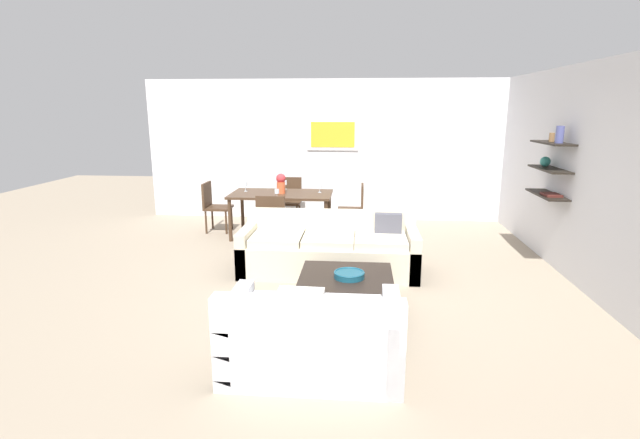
{
  "coord_description": "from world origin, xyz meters",
  "views": [
    {
      "loc": [
        0.32,
        -5.7,
        2.15
      ],
      "look_at": [
        -0.2,
        0.2,
        0.75
      ],
      "focal_mm": 26.46,
      "sensor_mm": 36.0,
      "label": 1
    }
  ],
  "objects_px": {
    "dining_chair_head": "(289,198)",
    "dining_chair_foot": "(272,219)",
    "wine_glass_head": "(285,183)",
    "loveseat_white": "(312,337)",
    "dining_chair_right_far": "(355,206)",
    "wine_glass_left_far": "(245,185)",
    "wine_glass_right_far": "(320,186)",
    "sofa_beige": "(330,251)",
    "wine_glass_foot": "(277,192)",
    "centerpiece_vase": "(281,183)",
    "decorative_bowl": "(349,274)",
    "dining_table": "(281,197)",
    "coffee_table": "(346,294)",
    "dining_chair_left_far": "(213,204)"
  },
  "relations": [
    {
      "from": "dining_chair_head",
      "to": "dining_chair_foot",
      "type": "distance_m",
      "value": 1.76
    },
    {
      "from": "dining_chair_left_far",
      "to": "coffee_table",
      "type": "bearing_deg",
      "value": -52.59
    },
    {
      "from": "wine_glass_right_far",
      "to": "sofa_beige",
      "type": "bearing_deg",
      "value": -80.92
    },
    {
      "from": "dining_chair_head",
      "to": "wine_glass_foot",
      "type": "height_order",
      "value": "wine_glass_foot"
    },
    {
      "from": "wine_glass_right_far",
      "to": "centerpiece_vase",
      "type": "height_order",
      "value": "centerpiece_vase"
    },
    {
      "from": "wine_glass_left_far",
      "to": "wine_glass_right_far",
      "type": "xyz_separation_m",
      "value": [
        1.29,
        0.0,
        -0.0
      ]
    },
    {
      "from": "sofa_beige",
      "to": "dining_chair_foot",
      "type": "xyz_separation_m",
      "value": [
        -0.94,
        0.87,
        0.21
      ]
    },
    {
      "from": "dining_table",
      "to": "centerpiece_vase",
      "type": "xyz_separation_m",
      "value": [
        -0.0,
        -0.01,
        0.25
      ]
    },
    {
      "from": "dining_chair_right_far",
      "to": "dining_chair_head",
      "type": "bearing_deg",
      "value": 152.08
    },
    {
      "from": "coffee_table",
      "to": "dining_chair_foot",
      "type": "distance_m",
      "value": 2.46
    },
    {
      "from": "wine_glass_right_far",
      "to": "dining_chair_right_far",
      "type": "bearing_deg",
      "value": 8.84
    },
    {
      "from": "wine_glass_foot",
      "to": "coffee_table",
      "type": "bearing_deg",
      "value": -65.14
    },
    {
      "from": "dining_chair_foot",
      "to": "wine_glass_left_far",
      "type": "bearing_deg",
      "value": 122.9
    },
    {
      "from": "loveseat_white",
      "to": "dining_chair_head",
      "type": "height_order",
      "value": "dining_chair_head"
    },
    {
      "from": "wine_glass_head",
      "to": "loveseat_white",
      "type": "bearing_deg",
      "value": -78.29
    },
    {
      "from": "loveseat_white",
      "to": "dining_chair_foot",
      "type": "relative_size",
      "value": 1.66
    },
    {
      "from": "decorative_bowl",
      "to": "centerpiece_vase",
      "type": "bearing_deg",
      "value": 112.39
    },
    {
      "from": "coffee_table",
      "to": "dining_chair_left_far",
      "type": "height_order",
      "value": "dining_chair_left_far"
    },
    {
      "from": "coffee_table",
      "to": "wine_glass_head",
      "type": "height_order",
      "value": "wine_glass_head"
    },
    {
      "from": "wine_glass_left_far",
      "to": "wine_glass_right_far",
      "type": "bearing_deg",
      "value": 0.0
    },
    {
      "from": "dining_table",
      "to": "dining_chair_right_far",
      "type": "relative_size",
      "value": 1.93
    },
    {
      "from": "dining_chair_left_far",
      "to": "centerpiece_vase",
      "type": "relative_size",
      "value": 2.64
    },
    {
      "from": "dining_chair_right_far",
      "to": "dining_chair_foot",
      "type": "relative_size",
      "value": 1.0
    },
    {
      "from": "wine_glass_right_far",
      "to": "centerpiece_vase",
      "type": "bearing_deg",
      "value": -168.81
    },
    {
      "from": "coffee_table",
      "to": "dining_table",
      "type": "distance_m",
      "value": 3.27
    },
    {
      "from": "wine_glass_right_far",
      "to": "dining_table",
      "type": "bearing_deg",
      "value": -169.73
    },
    {
      "from": "decorative_bowl",
      "to": "wine_glass_right_far",
      "type": "xyz_separation_m",
      "value": [
        -0.59,
        3.12,
        0.45
      ]
    },
    {
      "from": "dining_table",
      "to": "dining_chair_right_far",
      "type": "xyz_separation_m",
      "value": [
        1.26,
        0.21,
        -0.17
      ]
    },
    {
      "from": "sofa_beige",
      "to": "wine_glass_right_far",
      "type": "height_order",
      "value": "wine_glass_right_far"
    },
    {
      "from": "wine_glass_head",
      "to": "wine_glass_foot",
      "type": "bearing_deg",
      "value": -90.0
    },
    {
      "from": "loveseat_white",
      "to": "dining_table",
      "type": "distance_m",
      "value": 4.34
    },
    {
      "from": "wine_glass_left_far",
      "to": "wine_glass_right_far",
      "type": "distance_m",
      "value": 1.29
    },
    {
      "from": "loveseat_white",
      "to": "dining_chair_right_far",
      "type": "height_order",
      "value": "dining_chair_right_far"
    },
    {
      "from": "dining_chair_head",
      "to": "wine_glass_head",
      "type": "height_order",
      "value": "wine_glass_head"
    },
    {
      "from": "dining_chair_head",
      "to": "wine_glass_left_far",
      "type": "bearing_deg",
      "value": -130.21
    },
    {
      "from": "loveseat_white",
      "to": "coffee_table",
      "type": "relative_size",
      "value": 1.36
    },
    {
      "from": "dining_chair_head",
      "to": "centerpiece_vase",
      "type": "bearing_deg",
      "value": -90.05
    },
    {
      "from": "dining_table",
      "to": "wine_glass_head",
      "type": "distance_m",
      "value": 0.45
    },
    {
      "from": "dining_table",
      "to": "dining_chair_head",
      "type": "relative_size",
      "value": 1.93
    },
    {
      "from": "sofa_beige",
      "to": "loveseat_white",
      "type": "xyz_separation_m",
      "value": [
        0.02,
        -2.47,
        0.0
      ]
    },
    {
      "from": "sofa_beige",
      "to": "decorative_bowl",
      "type": "xyz_separation_m",
      "value": [
        0.29,
        -1.26,
        0.12
      ]
    },
    {
      "from": "sofa_beige",
      "to": "coffee_table",
      "type": "distance_m",
      "value": 1.28
    },
    {
      "from": "coffee_table",
      "to": "dining_chair_foot",
      "type": "height_order",
      "value": "dining_chair_foot"
    },
    {
      "from": "loveseat_white",
      "to": "dining_chair_right_far",
      "type": "relative_size",
      "value": 1.66
    },
    {
      "from": "wine_glass_head",
      "to": "wine_glass_right_far",
      "type": "relative_size",
      "value": 0.91
    },
    {
      "from": "dining_chair_right_far",
      "to": "wine_glass_foot",
      "type": "bearing_deg",
      "value": -153.62
    },
    {
      "from": "loveseat_white",
      "to": "centerpiece_vase",
      "type": "xyz_separation_m",
      "value": [
        -0.96,
        4.21,
        0.63
      ]
    },
    {
      "from": "wine_glass_foot",
      "to": "wine_glass_right_far",
      "type": "bearing_deg",
      "value": 39.36
    },
    {
      "from": "dining_chair_head",
      "to": "decorative_bowl",
      "type": "bearing_deg",
      "value": -72.38
    },
    {
      "from": "dining_chair_right_far",
      "to": "centerpiece_vase",
      "type": "bearing_deg",
      "value": -169.95
    }
  ]
}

